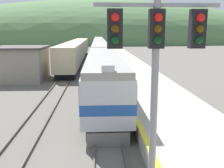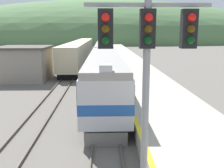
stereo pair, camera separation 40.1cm
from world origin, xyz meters
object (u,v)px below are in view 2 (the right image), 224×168
Objects in this scene: carriage_fourth at (103,43)px; signal_mast_main at (147,60)px; express_train_lead_car at (105,75)px; siding_train at (81,51)px; carriage_second at (104,54)px; carriage_third at (104,46)px.

signal_mast_main is at bearing -89.29° from carriage_fourth.
siding_train is at bearing 98.69° from express_train_lead_car.
express_train_lead_car is 0.92× the size of carriage_fourth.
siding_train reaches higher than carriage_second.
carriage_second is at bearing 91.57° from signal_mast_main.
carriage_second is 1.00× the size of carriage_fourth.
carriage_fourth is 84.31m from signal_mast_main.
siding_train is (-4.55, 7.29, -0.04)m from carriage_second.
siding_train is at bearing 97.03° from signal_mast_main.
carriage_second is 38.17m from signal_mast_main.
carriage_third is 16.46m from siding_train.
carriage_second is 1.00× the size of carriage_third.
carriage_third is 23.11m from carriage_fourth.
carriage_fourth is (0.00, 46.21, 0.00)m from carriage_second.
carriage_fourth is at bearing 83.34° from siding_train.
carriage_second and carriage_third have the same top height.
signal_mast_main is (1.04, -61.15, 2.97)m from carriage_third.
carriage_second is 46.21m from carriage_fourth.
carriage_third is 1.00× the size of carriage_fourth.
siding_train reaches higher than carriage_fourth.
signal_mast_main is (1.04, -38.04, 2.97)m from carriage_second.
carriage_fourth is 3.00× the size of signal_mast_main.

